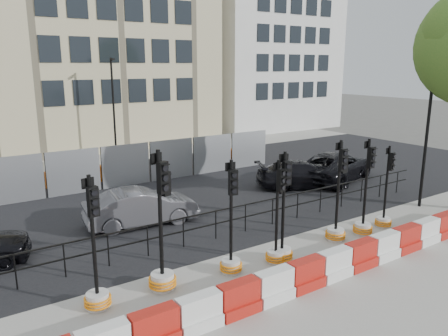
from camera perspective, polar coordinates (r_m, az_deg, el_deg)
ground at (r=14.30m, az=5.69°, el=-9.77°), size 120.00×120.00×0.00m
sidewalk_near at (r=12.35m, az=14.80°, el=-14.01°), size 40.00×6.00×0.02m
road at (r=19.87m, az=-7.21°, el=-3.09°), size 40.00×14.00×0.03m
sidewalk_far at (r=27.99m, az=-15.52°, el=1.33°), size 40.00×4.00×0.02m
building_cream at (r=33.91m, az=-16.53°, el=18.57°), size 15.00×10.06×18.00m
building_white at (r=41.01m, az=4.86°, el=16.64°), size 12.00×9.06×16.00m
kerb_railing at (r=14.93m, az=2.82°, el=-5.87°), size 18.00×0.04×1.00m
heras_fencing at (r=22.45m, az=-9.25°, el=0.44°), size 14.33×1.72×2.00m
lamp_post_far at (r=26.73m, az=-14.22°, el=7.84°), size 0.12×0.56×6.00m
lamp_post_near at (r=18.74m, az=25.11°, el=4.81°), size 0.12×0.56×6.00m
barrier_row at (r=12.31m, az=14.20°, el=-12.22°), size 15.70×0.50×0.80m
traffic_signal_a at (r=10.88m, az=-16.29°, el=-14.14°), size 0.64×0.64×3.25m
traffic_signal_b at (r=11.30m, az=-8.04°, el=-11.54°), size 0.72×0.72×3.64m
traffic_signal_c at (r=12.10m, az=0.94°, el=-10.73°), size 0.63×0.63×3.19m
traffic_signal_d at (r=12.75m, az=6.90°, el=-9.20°), size 0.60×0.60×3.06m
traffic_signal_e at (r=12.90m, az=7.65°, el=-9.21°), size 0.64×0.64×3.27m
traffic_signal_f at (r=14.64m, az=14.54°, el=-6.26°), size 0.65×0.65×3.33m
traffic_signal_g at (r=15.40m, az=17.81°, el=-5.94°), size 0.65×0.65×3.28m
traffic_signal_h at (r=16.36m, az=20.23°, el=-5.28°), size 0.58×0.58×2.93m
car_b at (r=15.86m, az=-10.73°, el=-5.04°), size 2.37×4.33×1.31m
car_c at (r=20.63m, az=10.24°, el=-0.82°), size 4.97×5.63×1.25m
car_d at (r=22.21m, az=14.21°, el=0.23°), size 5.48×6.58×1.43m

